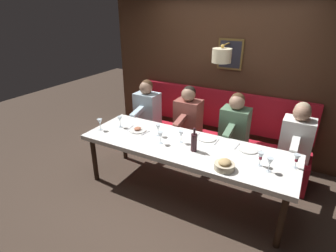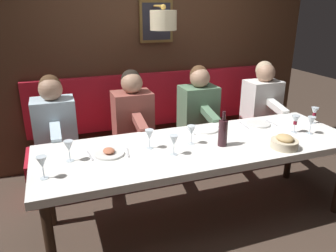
{
  "view_description": "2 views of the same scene",
  "coord_description": "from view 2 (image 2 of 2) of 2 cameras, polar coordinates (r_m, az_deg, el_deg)",
  "views": [
    {
      "loc": [
        -2.75,
        -1.27,
        2.34
      ],
      "look_at": [
        0.05,
        0.28,
        0.92
      ],
      "focal_mm": 28.68,
      "sensor_mm": 36.0,
      "label": 1
    },
    {
      "loc": [
        -2.3,
        1.12,
        1.84
      ],
      "look_at": [
        0.05,
        0.28,
        0.92
      ],
      "focal_mm": 34.92,
      "sensor_mm": 36.0,
      "label": 2
    }
  ],
  "objects": [
    {
      "name": "place_setting_1",
      "position": [
        2.62,
        -10.27,
        -4.64
      ],
      "size": [
        0.24,
        0.33,
        0.05
      ],
      "color": "silver",
      "rests_on": "dining_table"
    },
    {
      "name": "banquette_bench",
      "position": [
        3.75,
        -0.33,
        -5.29
      ],
      "size": [
        0.52,
        2.93,
        0.45
      ],
      "primitive_type": "cube",
      "color": "red",
      "rests_on": "ground_plane"
    },
    {
      "name": "wine_glass_4",
      "position": [
        2.53,
        1.04,
        -2.63
      ],
      "size": [
        0.07,
        0.07,
        0.16
      ],
      "color": "silver",
      "rests_on": "dining_table"
    },
    {
      "name": "diner_middle",
      "position": [
        3.43,
        -6.2,
        2.7
      ],
      "size": [
        0.6,
        0.4,
        0.79
      ],
      "color": "#934C42",
      "rests_on": "banquette_bench"
    },
    {
      "name": "dining_table",
      "position": [
        2.81,
        5.7,
        -4.27
      ],
      "size": [
        0.9,
        2.73,
        0.74
      ],
      "color": "white",
      "rests_on": "ground_plane"
    },
    {
      "name": "wine_bottle",
      "position": [
        2.74,
        9.55,
        -1.13
      ],
      "size": [
        0.08,
        0.08,
        0.3
      ],
      "color": "#33191E",
      "rests_on": "dining_table"
    },
    {
      "name": "wine_glass_5",
      "position": [
        3.22,
        23.71,
        0.7
      ],
      "size": [
        0.07,
        0.07,
        0.16
      ],
      "color": "silver",
      "rests_on": "dining_table"
    },
    {
      "name": "wine_glass_2",
      "position": [
        2.65,
        -3.27,
        -1.6
      ],
      "size": [
        0.07,
        0.07,
        0.16
      ],
      "color": "silver",
      "rests_on": "dining_table"
    },
    {
      "name": "wine_glass_6",
      "position": [
        2.74,
        4.1,
        -0.88
      ],
      "size": [
        0.07,
        0.07,
        0.16
      ],
      "color": "silver",
      "rests_on": "dining_table"
    },
    {
      "name": "wine_glass_1",
      "position": [
        3.53,
        24.21,
        2.22
      ],
      "size": [
        0.07,
        0.07,
        0.16
      ],
      "color": "silver",
      "rests_on": "dining_table"
    },
    {
      "name": "wine_glass_7",
      "position": [
        2.54,
        -16.94,
        -3.48
      ],
      "size": [
        0.07,
        0.07,
        0.16
      ],
      "color": "silver",
      "rests_on": "dining_table"
    },
    {
      "name": "diner_far",
      "position": [
        3.35,
        -19.25,
        1.21
      ],
      "size": [
        0.6,
        0.4,
        0.79
      ],
      "color": "silver",
      "rests_on": "banquette_bench"
    },
    {
      "name": "ground_plane",
      "position": [
        3.15,
        5.26,
        -15.57
      ],
      "size": [
        12.0,
        12.0,
        0.0
      ],
      "primitive_type": "plane",
      "color": "#423328"
    },
    {
      "name": "wine_glass_3",
      "position": [
        3.21,
        21.36,
        0.89
      ],
      "size": [
        0.07,
        0.07,
        0.16
      ],
      "color": "silver",
      "rests_on": "dining_table"
    },
    {
      "name": "place_setting_2",
      "position": [
        3.34,
        15.4,
        0.37
      ],
      "size": [
        0.24,
        0.31,
        0.01
      ],
      "color": "silver",
      "rests_on": "dining_table"
    },
    {
      "name": "back_wall_panel",
      "position": [
        3.96,
        -3.19,
        13.28
      ],
      "size": [
        0.59,
        4.13,
        2.9
      ],
      "color": "#422819",
      "rests_on": "ground_plane"
    },
    {
      "name": "diner_near",
      "position": [
        3.67,
        5.35,
        3.91
      ],
      "size": [
        0.6,
        0.4,
        0.79
      ],
      "color": "#567A5B",
      "rests_on": "banquette_bench"
    },
    {
      "name": "bread_bowl",
      "position": [
        2.85,
        19.65,
        -2.72
      ],
      "size": [
        0.22,
        0.22,
        0.12
      ],
      "color": "beige",
      "rests_on": "dining_table"
    },
    {
      "name": "wine_glass_0",
      "position": [
        2.35,
        -21.12,
        -6.04
      ],
      "size": [
        0.07,
        0.07,
        0.16
      ],
      "color": "silver",
      "rests_on": "dining_table"
    },
    {
      "name": "diner_nearest",
      "position": [
        4.09,
        16.15,
        4.89
      ],
      "size": [
        0.6,
        0.4,
        0.79
      ],
      "color": "white",
      "rests_on": "banquette_bench"
    },
    {
      "name": "place_setting_0",
      "position": [
        3.1,
        6.57,
        -0.59
      ],
      "size": [
        0.24,
        0.31,
        0.01
      ],
      "color": "white",
      "rests_on": "dining_table"
    }
  ]
}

